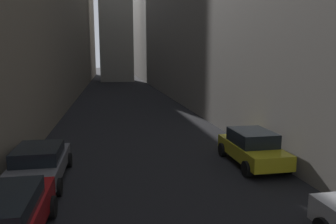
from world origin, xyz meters
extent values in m
plane|color=black|center=(0.00, 48.00, 0.00)|extent=(264.00, 264.00, 0.00)
cube|color=#756B5B|center=(-12.78, 50.00, 11.15)|extent=(14.57, 108.00, 22.30)
cube|color=slate|center=(11.79, 50.00, 11.59)|extent=(12.57, 108.00, 23.17)
cylinder|color=black|center=(-3.48, 14.24, 0.32)|extent=(0.22, 0.65, 0.65)
cube|color=#4C4C51|center=(-4.40, 17.27, 0.60)|extent=(1.75, 4.39, 0.58)
cube|color=black|center=(-4.40, 17.18, 1.14)|extent=(1.61, 2.12, 0.51)
cylinder|color=black|center=(-5.27, 18.76, 0.31)|extent=(0.22, 0.62, 0.62)
cylinder|color=black|center=(-3.53, 18.76, 0.31)|extent=(0.22, 0.62, 0.62)
cylinder|color=black|center=(-5.27, 15.78, 0.31)|extent=(0.22, 0.62, 0.62)
cylinder|color=black|center=(-3.53, 15.78, 0.31)|extent=(0.22, 0.62, 0.62)
cube|color=#A59919|center=(4.40, 17.64, 0.63)|extent=(1.73, 4.06, 0.61)
cube|color=black|center=(4.40, 17.69, 1.22)|extent=(1.59, 2.12, 0.59)
cylinder|color=black|center=(3.54, 19.02, 0.32)|extent=(0.22, 0.65, 0.65)
cylinder|color=black|center=(5.26, 19.02, 0.32)|extent=(0.22, 0.65, 0.65)
cylinder|color=black|center=(3.54, 16.25, 0.32)|extent=(0.22, 0.65, 0.65)
cylinder|color=black|center=(5.26, 16.25, 0.32)|extent=(0.22, 0.65, 0.65)
camera|label=1|loc=(-1.72, 5.05, 4.62)|focal=33.91mm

